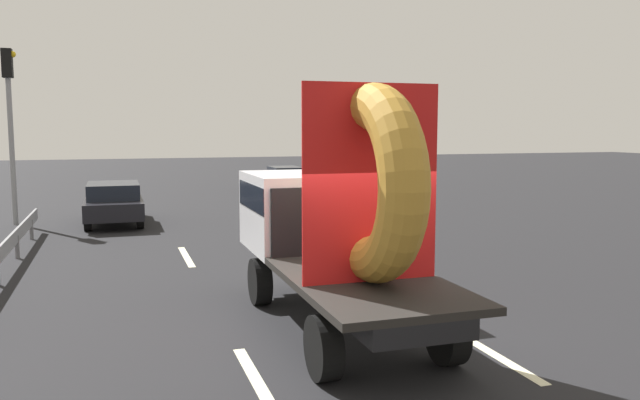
# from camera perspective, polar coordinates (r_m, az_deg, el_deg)

# --- Properties ---
(ground_plane) EXTENTS (120.00, 120.00, 0.00)m
(ground_plane) POSITION_cam_1_polar(r_m,az_deg,el_deg) (9.31, 3.57, -12.84)
(ground_plane) COLOR black
(flatbed_truck) EXTENTS (2.02, 5.68, 3.67)m
(flatbed_truck) POSITION_cam_1_polar(r_m,az_deg,el_deg) (9.97, 0.93, -1.58)
(flatbed_truck) COLOR black
(flatbed_truck) RESTS_ON ground_plane
(distant_sedan) EXTENTS (1.76, 4.10, 1.34)m
(distant_sedan) POSITION_cam_1_polar(r_m,az_deg,el_deg) (21.51, -18.10, -0.16)
(distant_sedan) COLOR black
(distant_sedan) RESTS_ON ground_plane
(traffic_light) EXTENTS (0.42, 0.36, 5.57)m
(traffic_light) POSITION_cam_1_polar(r_m,az_deg,el_deg) (22.44, -26.17, 7.26)
(traffic_light) COLOR gray
(traffic_light) RESTS_ON ground_plane
(guardrail) EXTENTS (0.10, 10.95, 0.71)m
(guardrail) POSITION_cam_1_polar(r_m,az_deg,el_deg) (15.31, -26.36, -3.81)
(guardrail) COLOR gray
(guardrail) RESTS_ON ground_plane
(lane_dash_left_near) EXTENTS (0.16, 2.61, 0.01)m
(lane_dash_left_near) POSITION_cam_1_polar(r_m,az_deg,el_deg) (7.96, -5.52, -16.26)
(lane_dash_left_near) COLOR beige
(lane_dash_left_near) RESTS_ON ground_plane
(lane_dash_left_far) EXTENTS (0.16, 2.50, 0.01)m
(lane_dash_left_far) POSITION_cam_1_polar(r_m,az_deg,el_deg) (15.64, -11.97, -5.01)
(lane_dash_left_far) COLOR beige
(lane_dash_left_far) RESTS_ON ground_plane
(lane_dash_right_near) EXTENTS (0.16, 2.14, 0.01)m
(lane_dash_right_near) POSITION_cam_1_polar(r_m,az_deg,el_deg) (9.18, 15.56, -13.33)
(lane_dash_right_near) COLOR beige
(lane_dash_right_near) RESTS_ON ground_plane
(lane_dash_right_far) EXTENTS (0.16, 2.36, 0.01)m
(lane_dash_right_far) POSITION_cam_1_polar(r_m,az_deg,el_deg) (16.33, -0.40, -4.38)
(lane_dash_right_far) COLOR beige
(lane_dash_right_far) RESTS_ON ground_plane
(oncoming_car) EXTENTS (1.55, 3.62, 1.18)m
(oncoming_car) POSITION_cam_1_polar(r_m,az_deg,el_deg) (31.78, -3.19, 2.03)
(oncoming_car) COLOR black
(oncoming_car) RESTS_ON ground_plane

